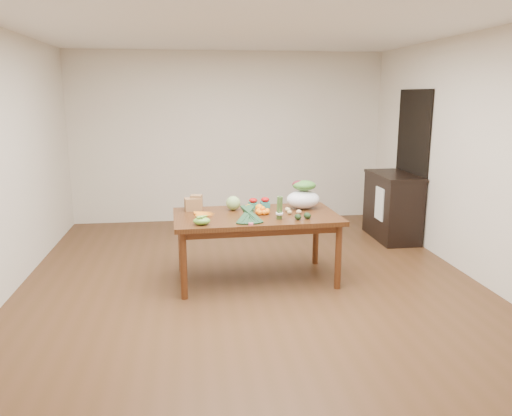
{
  "coord_description": "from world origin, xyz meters",
  "views": [
    {
      "loc": [
        -0.63,
        -5.06,
        2.02
      ],
      "look_at": [
        0.05,
        0.0,
        0.86
      ],
      "focal_mm": 35.0,
      "sensor_mm": 36.0,
      "label": 1
    }
  ],
  "objects": [
    {
      "name": "potato_e",
      "position": [
        0.54,
        0.13,
        0.77
      ],
      "size": [
        0.06,
        0.05,
        0.05
      ],
      "primitive_type": "ellipsoid",
      "color": "#DDB57F",
      "rests_on": "dining_table"
    },
    {
      "name": "avocado_b",
      "position": [
        0.58,
        -0.09,
        0.78
      ],
      "size": [
        0.09,
        0.12,
        0.07
      ],
      "primitive_type": "ellipsoid",
      "rotation": [
        0.0,
        0.0,
        0.3
      ],
      "color": "black",
      "rests_on": "dining_table"
    },
    {
      "name": "carrots",
      "position": [
        -0.48,
        0.22,
        0.76
      ],
      "size": [
        0.23,
        0.22,
        0.03
      ],
      "primitive_type": null,
      "rotation": [
        0.0,
        0.0,
        0.04
      ],
      "color": "orange",
      "rests_on": "dining_table"
    },
    {
      "name": "dining_table",
      "position": [
        0.07,
        0.18,
        0.38
      ],
      "size": [
        1.82,
        1.06,
        0.75
      ],
      "primitive_type": "cube",
      "rotation": [
        0.0,
        0.0,
        0.04
      ],
      "color": "#482710",
      "rests_on": "floor"
    },
    {
      "name": "potato_a",
      "position": [
        0.35,
        0.23,
        0.77
      ],
      "size": [
        0.05,
        0.04,
        0.04
      ],
      "primitive_type": "ellipsoid",
      "color": "tan",
      "rests_on": "dining_table"
    },
    {
      "name": "orange_a",
      "position": [
        0.0,
        0.3,
        0.79
      ],
      "size": [
        0.09,
        0.09,
        0.09
      ],
      "primitive_type": "sphere",
      "color": "orange",
      "rests_on": "dining_table"
    },
    {
      "name": "mandarin_cluster",
      "position": [
        0.15,
        0.18,
        0.8
      ],
      "size": [
        0.19,
        0.19,
        0.09
      ],
      "primitive_type": null,
      "rotation": [
        0.0,
        0.0,
        0.04
      ],
      "color": "orange",
      "rests_on": "dining_table"
    },
    {
      "name": "strawberry_basket_a",
      "position": [
        0.08,
        0.49,
        0.8
      ],
      "size": [
        0.11,
        0.11,
        0.09
      ],
      "primitive_type": null,
      "rotation": [
        0.0,
        0.0,
        0.04
      ],
      "color": "red",
      "rests_on": "dining_table"
    },
    {
      "name": "paper_bag",
      "position": [
        -0.61,
        0.46,
        0.84
      ],
      "size": [
        0.25,
        0.21,
        0.17
      ],
      "primitive_type": null,
      "rotation": [
        0.0,
        0.0,
        0.04
      ],
      "color": "olive",
      "rests_on": "dining_table"
    },
    {
      "name": "cabbage",
      "position": [
        -0.16,
        0.42,
        0.83
      ],
      "size": [
        0.16,
        0.16,
        0.16
      ],
      "primitive_type": "sphere",
      "color": "#95B367",
      "rests_on": "dining_table"
    },
    {
      "name": "potato_b",
      "position": [
        0.43,
        0.13,
        0.77
      ],
      "size": [
        0.05,
        0.05,
        0.05
      ],
      "primitive_type": "ellipsoid",
      "color": "tan",
      "rests_on": "dining_table"
    },
    {
      "name": "floor",
      "position": [
        0.0,
        0.0,
        0.0
      ],
      "size": [
        6.0,
        6.0,
        0.0
      ],
      "primitive_type": "plane",
      "color": "#4F301B",
      "rests_on": "ground"
    },
    {
      "name": "cabinet",
      "position": [
        2.22,
        1.56,
        0.47
      ],
      "size": [
        0.52,
        1.02,
        0.94
      ],
      "primitive_type": "cube",
      "color": "black",
      "rests_on": "floor"
    },
    {
      "name": "room_walls",
      "position": [
        0.0,
        0.0,
        1.35
      ],
      "size": [
        5.02,
        6.02,
        2.7
      ],
      "color": "silver",
      "rests_on": "floor"
    },
    {
      "name": "doorway_dark",
      "position": [
        2.48,
        1.6,
        1.05
      ],
      "size": [
        0.02,
        1.0,
        2.1
      ],
      "primitive_type": "cube",
      "color": "black",
      "rests_on": "floor"
    },
    {
      "name": "ceiling",
      "position": [
        0.0,
        0.0,
        2.7
      ],
      "size": [
        5.0,
        6.0,
        0.02
      ],
      "primitive_type": "cube",
      "color": "white",
      "rests_on": "room_walls"
    },
    {
      "name": "orange_c",
      "position": [
        0.12,
        0.29,
        0.79
      ],
      "size": [
        0.09,
        0.09,
        0.09
      ],
      "primitive_type": "sphere",
      "color": "orange",
      "rests_on": "dining_table"
    },
    {
      "name": "kale_bunch",
      "position": [
        -0.04,
        -0.16,
        0.83
      ],
      "size": [
        0.34,
        0.41,
        0.16
      ],
      "primitive_type": null,
      "rotation": [
        0.0,
        0.0,
        0.04
      ],
      "color": "black",
      "rests_on": "dining_table"
    },
    {
      "name": "orange_b",
      "position": [
        0.13,
        0.29,
        0.79
      ],
      "size": [
        0.08,
        0.08,
        0.08
      ],
      "primitive_type": "sphere",
      "color": "orange",
      "rests_on": "dining_table"
    },
    {
      "name": "dish_towel",
      "position": [
        1.96,
        1.4,
        0.55
      ],
      "size": [
        0.02,
        0.28,
        0.45
      ],
      "primitive_type": "cube",
      "color": "white",
      "rests_on": "cabinet"
    },
    {
      "name": "salad_bag",
      "position": [
        0.64,
        0.39,
        0.9
      ],
      "size": [
        0.39,
        0.3,
        0.29
      ],
      "primitive_type": null,
      "rotation": [
        0.0,
        0.0,
        0.04
      ],
      "color": "white",
      "rests_on": "dining_table"
    },
    {
      "name": "avocado_a",
      "position": [
        0.47,
        -0.12,
        0.78
      ],
      "size": [
        0.09,
        0.11,
        0.06
      ],
      "primitive_type": "ellipsoid",
      "rotation": [
        0.0,
        0.0,
        0.3
      ],
      "color": "black",
      "rests_on": "dining_table"
    },
    {
      "name": "potato_c",
      "position": [
        0.44,
        0.25,
        0.77
      ],
      "size": [
        0.06,
        0.05,
        0.05
      ],
      "primitive_type": "ellipsoid",
      "color": "#D0BB78",
      "rests_on": "dining_table"
    },
    {
      "name": "strawberry_basket_b",
      "position": [
        0.22,
        0.51,
        0.8
      ],
      "size": [
        0.11,
        0.11,
        0.09
      ],
      "primitive_type": null,
      "rotation": [
        0.0,
        0.0,
        0.04
      ],
      "color": "red",
      "rests_on": "dining_table"
    },
    {
      "name": "potato_d",
      "position": [
        0.44,
        0.29,
        0.77
      ],
      "size": [
        0.05,
        0.05,
        0.04
      ],
      "primitive_type": "ellipsoid",
      "color": "tan",
      "rests_on": "dining_table"
    },
    {
      "name": "snap_pea_bag",
      "position": [
        -0.53,
        -0.19,
        0.79
      ],
      "size": [
        0.17,
        0.13,
        0.08
      ],
      "primitive_type": "ellipsoid",
      "color": "#73B23C",
      "rests_on": "dining_table"
    },
    {
      "name": "asparagus_bundle",
      "position": [
        0.29,
        -0.08,
        0.88
      ],
      "size": [
        0.08,
        0.12,
        0.26
      ],
      "primitive_type": null,
      "rotation": [
        0.15,
        0.0,
        0.04
      ],
      "color": "#58833C",
      "rests_on": "dining_table"
    }
  ]
}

